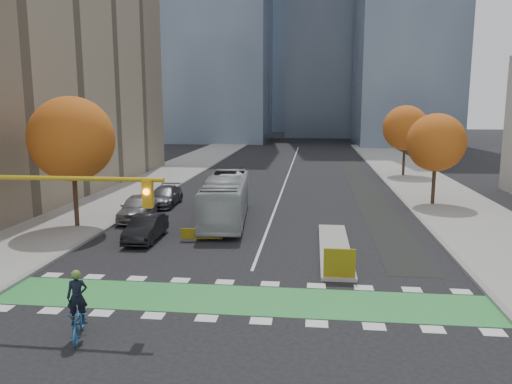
% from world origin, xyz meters
% --- Properties ---
extents(ground, '(300.00, 300.00, 0.00)m').
position_xyz_m(ground, '(0.00, 0.00, 0.00)').
color(ground, black).
rests_on(ground, ground).
extents(sidewalk_west, '(7.00, 120.00, 0.15)m').
position_xyz_m(sidewalk_west, '(-13.50, 20.00, 0.07)').
color(sidewalk_west, gray).
rests_on(sidewalk_west, ground).
extents(sidewalk_east, '(7.00, 120.00, 0.15)m').
position_xyz_m(sidewalk_east, '(13.50, 20.00, 0.07)').
color(sidewalk_east, gray).
rests_on(sidewalk_east, ground).
extents(curb_west, '(0.30, 120.00, 0.16)m').
position_xyz_m(curb_west, '(-10.00, 20.00, 0.07)').
color(curb_west, gray).
rests_on(curb_west, ground).
extents(curb_east, '(0.30, 120.00, 0.16)m').
position_xyz_m(curb_east, '(10.00, 20.00, 0.07)').
color(curb_east, gray).
rests_on(curb_east, ground).
extents(bike_crossing, '(20.00, 3.00, 0.01)m').
position_xyz_m(bike_crossing, '(0.00, 1.50, 0.01)').
color(bike_crossing, '#2E8E3D').
rests_on(bike_crossing, ground).
extents(centre_line, '(0.15, 70.00, 0.01)m').
position_xyz_m(centre_line, '(0.00, 40.00, 0.01)').
color(centre_line, silver).
rests_on(centre_line, ground).
extents(bike_lane_paint, '(2.50, 50.00, 0.01)m').
position_xyz_m(bike_lane_paint, '(7.50, 30.00, 0.01)').
color(bike_lane_paint, black).
rests_on(bike_lane_paint, ground).
extents(median_island, '(1.60, 10.00, 0.16)m').
position_xyz_m(median_island, '(4.00, 9.00, 0.08)').
color(median_island, gray).
rests_on(median_island, ground).
extents(hazard_board, '(1.40, 0.12, 1.30)m').
position_xyz_m(hazard_board, '(4.00, 4.20, 0.80)').
color(hazard_board, yellow).
rests_on(hazard_board, median_island).
extents(tree_west, '(5.20, 5.20, 8.22)m').
position_xyz_m(tree_west, '(-12.00, 12.00, 5.62)').
color(tree_west, '#332114').
rests_on(tree_west, ground).
extents(tree_east_near, '(4.40, 4.40, 7.08)m').
position_xyz_m(tree_east_near, '(12.00, 22.00, 4.86)').
color(tree_east_near, '#332114').
rests_on(tree_east_near, ground).
extents(tree_east_far, '(4.80, 4.80, 7.65)m').
position_xyz_m(tree_east_far, '(12.50, 38.00, 5.24)').
color(tree_east_far, '#332114').
rests_on(tree_east_far, ground).
extents(traffic_signal_west, '(8.53, 0.56, 5.20)m').
position_xyz_m(traffic_signal_west, '(-7.93, -0.51, 4.03)').
color(traffic_signal_west, '#BF9914').
rests_on(traffic_signal_west, ground).
extents(cyclist, '(1.30, 2.17, 2.36)m').
position_xyz_m(cyclist, '(-4.89, -2.39, 0.79)').
color(cyclist, '#1F5A90').
rests_on(cyclist, ground).
extents(bus, '(3.55, 11.14, 3.05)m').
position_xyz_m(bus, '(-3.00, 15.06, 1.53)').
color(bus, '#B3BABC').
rests_on(bus, ground).
extents(parked_car_a, '(2.50, 5.13, 1.69)m').
position_xyz_m(parked_car_a, '(-9.00, 14.69, 0.84)').
color(parked_car_a, gray).
rests_on(parked_car_a, ground).
extents(parked_car_b, '(1.62, 4.40, 1.44)m').
position_xyz_m(parked_car_b, '(-6.71, 9.69, 0.72)').
color(parked_car_b, black).
rests_on(parked_car_b, ground).
extents(parked_car_c, '(2.14, 5.03, 1.45)m').
position_xyz_m(parked_car_c, '(-8.63, 19.69, 0.72)').
color(parked_car_c, '#515257').
rests_on(parked_car_c, ground).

